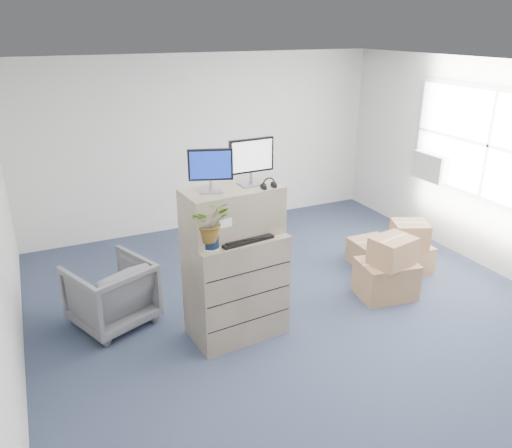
# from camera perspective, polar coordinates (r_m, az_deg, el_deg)

# --- Properties ---
(ground) EXTENTS (7.00, 7.00, 0.00)m
(ground) POSITION_cam_1_polar(r_m,az_deg,el_deg) (5.84, 6.47, -11.54)
(ground) COLOR #263045
(ground) RESTS_ON ground
(wall_back) EXTENTS (6.00, 0.02, 2.80)m
(wall_back) POSITION_cam_1_polar(r_m,az_deg,el_deg) (8.26, -5.88, 9.19)
(wall_back) COLOR silver
(wall_back) RESTS_ON ground
(window) EXTENTS (0.07, 2.72, 1.52)m
(window) POSITION_cam_1_polar(r_m,az_deg,el_deg) (7.39, 25.17, 8.11)
(window) COLOR #959497
(window) RESTS_ON wall_right
(ac_unit) EXTENTS (0.24, 0.60, 0.40)m
(ac_unit) POSITION_cam_1_polar(r_m,az_deg,el_deg) (8.04, 19.42, 6.23)
(ac_unit) COLOR silver
(ac_unit) RESTS_ON wall_right
(filing_cabinet_lower) EXTENTS (1.05, 0.70, 1.17)m
(filing_cabinet_lower) POSITION_cam_1_polar(r_m,az_deg,el_deg) (5.42, -2.30, -7.05)
(filing_cabinet_lower) COLOR #827159
(filing_cabinet_lower) RESTS_ON ground
(filing_cabinet_upper) EXTENTS (1.04, 0.59, 0.50)m
(filing_cabinet_upper) POSITION_cam_1_polar(r_m,az_deg,el_deg) (5.11, -2.73, 1.43)
(filing_cabinet_upper) COLOR #827159
(filing_cabinet_upper) RESTS_ON filing_cabinet_lower
(monitor_left) EXTENTS (0.42, 0.23, 0.43)m
(monitor_left) POSITION_cam_1_polar(r_m,az_deg,el_deg) (4.86, -5.22, 6.39)
(monitor_left) COLOR #99999E
(monitor_left) RESTS_ON filing_cabinet_upper
(monitor_right) EXTENTS (0.49, 0.20, 0.48)m
(monitor_right) POSITION_cam_1_polar(r_m,az_deg,el_deg) (5.06, -0.52, 7.42)
(monitor_right) COLOR #99999E
(monitor_right) RESTS_ON filing_cabinet_upper
(headphones) EXTENTS (0.15, 0.03, 0.15)m
(headphones) POSITION_cam_1_polar(r_m,az_deg,el_deg) (5.01, 1.46, 4.55)
(headphones) COLOR black
(headphones) RESTS_ON filing_cabinet_upper
(keyboard) EXTENTS (0.60, 0.31, 0.03)m
(keyboard) POSITION_cam_1_polar(r_m,az_deg,el_deg) (5.05, -1.33, -1.68)
(keyboard) COLOR black
(keyboard) RESTS_ON filing_cabinet_lower
(mouse) EXTENTS (0.10, 0.07, 0.03)m
(mouse) POSITION_cam_1_polar(r_m,az_deg,el_deg) (5.24, 1.53, -0.78)
(mouse) COLOR silver
(mouse) RESTS_ON filing_cabinet_lower
(water_bottle) EXTENTS (0.09, 0.09, 0.31)m
(water_bottle) POSITION_cam_1_polar(r_m,az_deg,el_deg) (5.21, -1.74, 0.72)
(water_bottle) COLOR #919499
(water_bottle) RESTS_ON filing_cabinet_lower
(phone_dock) EXTENTS (0.07, 0.06, 0.14)m
(phone_dock) POSITION_cam_1_polar(r_m,az_deg,el_deg) (5.13, -2.92, -0.96)
(phone_dock) COLOR silver
(phone_dock) RESTS_ON filing_cabinet_lower
(external_drive) EXTENTS (0.21, 0.17, 0.06)m
(external_drive) POSITION_cam_1_polar(r_m,az_deg,el_deg) (5.37, 0.18, -0.05)
(external_drive) COLOR black
(external_drive) RESTS_ON filing_cabinet_lower
(tissue_box) EXTENTS (0.31, 0.23, 0.10)m
(tissue_box) POSITION_cam_1_polar(r_m,az_deg,el_deg) (5.34, 0.96, 0.80)
(tissue_box) COLOR #3D8ED1
(tissue_box) RESTS_ON external_drive
(potted_plant) EXTENTS (0.39, 0.43, 0.40)m
(potted_plant) POSITION_cam_1_polar(r_m,az_deg,el_deg) (4.80, -5.30, -0.32)
(potted_plant) COLOR #ABC9A1
(potted_plant) RESTS_ON filing_cabinet_lower
(office_chair) EXTENTS (1.04, 1.01, 0.83)m
(office_chair) POSITION_cam_1_polar(r_m,az_deg,el_deg) (5.90, -16.28, -7.28)
(office_chair) COLOR #5C5C61
(office_chair) RESTS_ON ground
(cardboard_boxes) EXTENTS (1.37, 1.38, 0.82)m
(cardboard_boxes) POSITION_cam_1_polar(r_m,az_deg,el_deg) (6.82, 15.21, -3.96)
(cardboard_boxes) COLOR #926946
(cardboard_boxes) RESTS_ON ground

